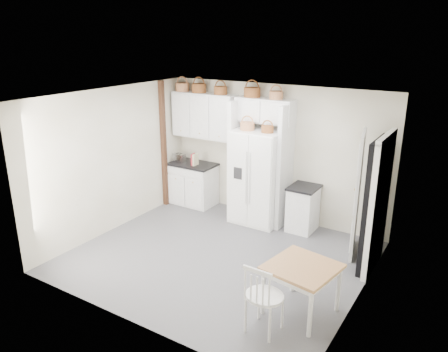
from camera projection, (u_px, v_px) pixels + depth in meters
The scene contains 29 objects.
floor at pixel (219, 257), 7.14m from camera, with size 4.50×4.50×0.00m, color #505050.
ceiling at pixel (218, 97), 6.32m from camera, with size 4.50×4.50×0.00m, color white.
wall_back at pixel (275, 153), 8.34m from camera, with size 4.50×4.50×0.00m, color #BCB294.
wall_left at pixel (114, 160), 7.87m from camera, with size 4.00×4.00×0.00m, color #BCB294.
wall_right at pixel (365, 212), 5.60m from camera, with size 4.00×4.00×0.00m, color #BCB294.
refrigerator at pixel (258, 177), 8.24m from camera, with size 0.93×0.75×1.79m, color white.
base_cab_left at pixel (193, 184), 9.25m from camera, with size 0.92×0.58×0.86m, color silver.
base_cab_right at pixel (303, 209), 8.00m from camera, with size 0.46×0.55×0.81m, color silver.
dining_table at pixel (301, 289), 5.64m from camera, with size 0.82×0.82×0.68m, color olive.
windsor_chair at pixel (265, 296), 5.24m from camera, with size 0.47×0.43×0.97m, color silver.
counter_left at pixel (193, 164), 9.10m from camera, with size 0.96×0.62×0.04m, color black.
counter_right at pixel (304, 188), 7.87m from camera, with size 0.50×0.59×0.04m, color black.
toaster at pixel (179, 158), 9.17m from camera, with size 0.26×0.15×0.18m, color silver.
cookbook_red at pixel (193, 159), 8.96m from camera, with size 0.03×0.16×0.24m, color #AC252D.
cookbook_cream at pixel (196, 160), 8.93m from camera, with size 0.04×0.16×0.24m, color beige.
basket_upper_a at pixel (182, 87), 8.88m from camera, with size 0.29×0.29×0.16m, color #9F653D.
basket_upper_b at pixel (199, 88), 8.67m from camera, with size 0.30×0.30×0.18m, color brown.
basket_upper_c at pixel (221, 90), 8.42m from camera, with size 0.27×0.27×0.15m, color brown.
basket_bridge_a at pixel (252, 92), 8.06m from camera, with size 0.31×0.31×0.18m, color brown.
basket_bridge_b at pixel (276, 95), 7.82m from camera, with size 0.25×0.25×0.14m, color #9F653D.
basket_fridge_a at pixel (247, 126), 7.95m from camera, with size 0.27×0.27×0.14m, color #9F653D.
basket_fridge_b at pixel (267, 129), 7.75m from camera, with size 0.23×0.23×0.12m, color brown.
upper_cabinet at pixel (205, 116), 8.77m from camera, with size 1.40×0.34×0.90m, color silver.
bridge_cabinet at pixel (265, 111), 8.02m from camera, with size 1.12×0.34×0.45m, color silver.
fridge_panel_left at pixel (237, 159), 8.48m from camera, with size 0.08×0.60×2.30m, color silver.
fridge_panel_right at pixel (285, 167), 7.97m from camera, with size 0.08×0.60×2.30m, color silver.
trim_post at pixel (164, 145), 8.93m from camera, with size 0.09×0.09×2.60m, color black.
doorway_void at pixel (375, 206), 6.54m from camera, with size 0.18×0.85×2.05m, color black.
door_slab at pixel (358, 194), 6.99m from camera, with size 0.80×0.04×2.05m, color white.
Camera 1 is at (3.45, -5.35, 3.50)m, focal length 35.00 mm.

